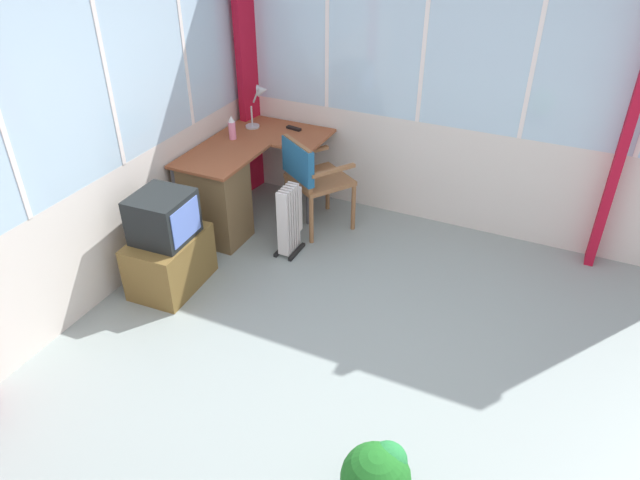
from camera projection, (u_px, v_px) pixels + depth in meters
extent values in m
cube|color=gray|center=(368.00, 387.00, 3.81)|extent=(5.39, 5.34, 0.06)
cube|color=silver|center=(92.00, 245.00, 4.32)|extent=(4.39, 0.06, 0.94)
cube|color=silver|center=(49.00, 74.00, 3.63)|extent=(4.31, 0.06, 1.59)
cube|color=white|center=(100.00, 56.00, 3.97)|extent=(0.04, 0.07, 1.59)
cube|color=white|center=(178.00, 28.00, 4.63)|extent=(0.04, 0.07, 1.59)
cube|color=silver|center=(460.00, 178.00, 5.23)|extent=(0.06, 4.34, 0.94)
cube|color=silver|center=(481.00, 32.00, 4.54)|extent=(0.06, 4.25, 1.59)
cube|color=white|center=(539.00, 38.00, 4.39)|extent=(0.07, 0.04, 1.59)
cube|color=white|center=(427.00, 26.00, 4.70)|extent=(0.07, 0.04, 1.59)
cube|color=white|center=(329.00, 16.00, 5.01)|extent=(0.07, 0.04, 1.59)
cube|color=#B5122A|center=(247.00, 60.00, 5.41)|extent=(0.26, 0.10, 2.61)
cube|color=#B5122A|center=(633.00, 111.00, 4.29)|extent=(0.25, 0.07, 2.61)
cube|color=brown|center=(237.00, 144.00, 5.21)|extent=(1.33, 0.57, 0.02)
cube|color=brown|center=(304.00, 138.00, 5.32)|extent=(0.57, 0.39, 0.02)
cube|color=brown|center=(214.00, 203.00, 5.08)|extent=(0.40, 0.53, 0.71)
cylinder|color=#4C4C51|center=(308.00, 189.00, 5.29)|extent=(0.04, 0.04, 0.72)
cylinder|color=#4C4C51|center=(178.00, 206.00, 5.02)|extent=(0.04, 0.04, 0.72)
cylinder|color=#B2B7BC|center=(253.00, 126.00, 5.50)|extent=(0.13, 0.13, 0.02)
cylinder|color=#B2B7BC|center=(252.00, 116.00, 5.44)|extent=(0.02, 0.02, 0.19)
cylinder|color=#B2B7BC|center=(256.00, 95.00, 5.37)|extent=(0.06, 0.11, 0.17)
cone|color=#B2B7BC|center=(262.00, 90.00, 5.37)|extent=(0.14, 0.14, 0.12)
cube|color=black|center=(294.00, 128.00, 5.45)|extent=(0.07, 0.16, 0.02)
cylinder|color=pink|center=(232.00, 130.00, 5.23)|extent=(0.06, 0.06, 0.16)
cone|color=white|center=(231.00, 119.00, 5.17)|extent=(0.06, 0.06, 0.06)
cylinder|color=#93623C|center=(353.00, 207.00, 5.28)|extent=(0.04, 0.04, 0.45)
cylinder|color=#93623C|center=(328.00, 188.00, 5.60)|extent=(0.04, 0.04, 0.45)
cylinder|color=#93623C|center=(311.00, 220.00, 5.09)|extent=(0.04, 0.04, 0.45)
cylinder|color=#93623C|center=(287.00, 200.00, 5.41)|extent=(0.04, 0.04, 0.45)
cube|color=#93623C|center=(320.00, 180.00, 5.21)|extent=(0.67, 0.67, 0.04)
cube|color=#93623C|center=(298.00, 163.00, 5.00)|extent=(0.27, 0.38, 0.38)
cube|color=#22608E|center=(298.00, 161.00, 4.99)|extent=(0.30, 0.41, 0.32)
cube|color=#93623C|center=(333.00, 171.00, 4.95)|extent=(0.38, 0.27, 0.03)
cube|color=#93623C|center=(307.00, 152.00, 5.27)|extent=(0.38, 0.27, 0.03)
cube|color=brown|center=(170.00, 261.00, 4.57)|extent=(0.66, 0.47, 0.44)
cube|color=black|center=(163.00, 217.00, 4.35)|extent=(0.44, 0.42, 0.36)
cube|color=#6180DA|center=(186.00, 222.00, 4.29)|extent=(0.34, 0.03, 0.28)
cube|color=#262628|center=(176.00, 224.00, 4.54)|extent=(0.27, 0.23, 0.07)
cube|color=silver|center=(283.00, 225.00, 4.83)|extent=(0.02, 0.10, 0.59)
cube|color=silver|center=(285.00, 223.00, 4.86)|extent=(0.02, 0.10, 0.59)
cube|color=silver|center=(287.00, 220.00, 4.89)|extent=(0.02, 0.10, 0.59)
cube|color=silver|center=(290.00, 218.00, 4.92)|extent=(0.02, 0.10, 0.59)
cube|color=silver|center=(292.00, 216.00, 4.96)|extent=(0.02, 0.10, 0.59)
cube|color=silver|center=(294.00, 214.00, 4.99)|extent=(0.02, 0.10, 0.59)
cube|color=black|center=(297.00, 252.00, 5.05)|extent=(0.27, 0.03, 0.03)
cube|color=black|center=(282.00, 248.00, 5.10)|extent=(0.27, 0.03, 0.03)
cube|color=silver|center=(296.00, 208.00, 5.00)|extent=(0.05, 0.09, 0.41)
sphere|color=#1E6921|center=(376.00, 478.00, 2.92)|extent=(0.36, 0.36, 0.36)
sphere|color=#267E3B|center=(388.00, 461.00, 2.92)|extent=(0.20, 0.20, 0.20)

